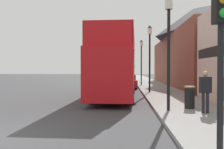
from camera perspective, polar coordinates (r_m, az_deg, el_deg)
ground_plane at (r=28.03m, az=-5.39°, el=-2.68°), size 144.00×144.00×0.00m
sidewalk at (r=24.91m, az=9.75°, el=-3.02°), size 3.32×108.00×0.14m
brick_terrace_rear at (r=30.96m, az=17.25°, el=5.67°), size 6.00×24.19×8.67m
tour_bus at (r=17.40m, az=0.85°, el=1.26°), size 2.84×10.81×4.21m
parked_car_ahead_of_bus at (r=25.75m, az=3.30°, el=-1.62°), size 1.92×4.23×1.32m
pedestrian_second at (r=11.03m, az=19.67°, el=-2.75°), size 0.44×0.24×1.67m
traffic_signal at (r=5.53m, az=22.70°, el=9.48°), size 0.28×0.42×3.48m
lamp_post_nearest at (r=11.41m, az=12.24°, el=9.39°), size 0.35×0.35×4.93m
lamp_post_second at (r=20.05m, az=8.21°, el=6.06°), size 0.35×0.35×5.06m
lamp_post_third at (r=28.75m, az=6.39°, el=4.44°), size 0.35×0.35×4.93m
litter_bin at (r=12.16m, az=16.53°, el=-4.63°), size 0.48×0.48×0.99m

